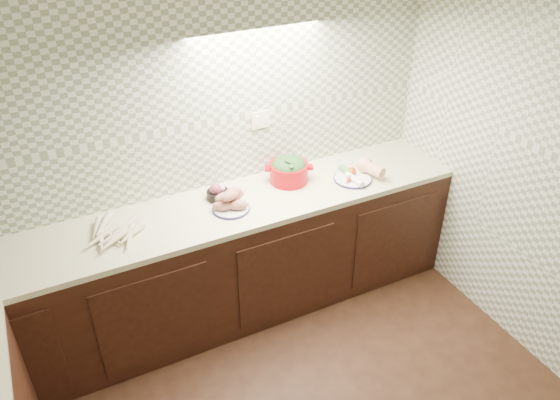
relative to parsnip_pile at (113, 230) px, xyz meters
name	(u,v)px	position (x,y,z in m)	size (l,w,h in m)	color
room	(329,255)	(0.56, -1.52, 0.70)	(3.60, 3.60, 2.60)	black
counter	(139,395)	(-0.13, -0.84, -0.48)	(3.60, 3.60, 0.90)	black
parsnip_pile	(113,230)	(0.00, 0.00, 0.00)	(0.44, 0.45, 0.08)	beige
sweet_potato_plate	(231,201)	(0.74, -0.05, 0.03)	(0.25, 0.25, 0.15)	#1B1941
onion_bowl	(217,193)	(0.71, 0.10, 0.01)	(0.15, 0.15, 0.12)	black
dutch_oven	(289,170)	(1.23, 0.09, 0.06)	(0.35, 0.35, 0.19)	#B40009
veg_plate	(359,171)	(1.70, -0.07, 0.01)	(0.33, 0.31, 0.13)	#1B1941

